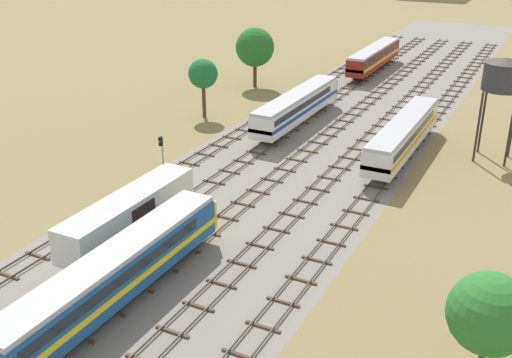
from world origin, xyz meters
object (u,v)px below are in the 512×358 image
Objects in this scene: freight_boxcar_left_near at (129,213)px; water_tower at (504,75)px; diesel_railcar_centre_right_mid at (403,134)px; diesel_railcar_left_midfar at (297,105)px; diesel_railcar_centre_left_nearest at (116,272)px; diesel_railcar_left_far at (374,56)px; signal_post_nearest at (163,159)px.

freight_boxcar_left_near is 39.51m from water_tower.
diesel_railcar_left_midfar is (-14.26, 4.65, 0.00)m from diesel_railcar_centre_right_mid.
freight_boxcar_left_near is at bearing -117.08° from diesel_railcar_centre_right_mid.
diesel_railcar_left_midfar is (-4.75, 40.01, 0.00)m from diesel_railcar_centre_left_nearest.
freight_boxcar_left_near is 0.68× the size of diesel_railcar_left_far.
diesel_railcar_left_midfar is (-0.01, 32.54, 0.15)m from freight_boxcar_left_near.
diesel_railcar_centre_left_nearest and diesel_railcar_left_midfar have the same top height.
water_tower reaches higher than signal_post_nearest.
signal_post_nearest is at bearing 114.80° from diesel_railcar_centre_left_nearest.
water_tower reaches higher than diesel_railcar_centre_left_nearest.
diesel_railcar_left_far is at bearing 111.44° from diesel_railcar_centre_right_mid.
diesel_railcar_centre_left_nearest is at bearing -65.20° from signal_post_nearest.
signal_post_nearest is at bearing 106.68° from freight_boxcar_left_near.
diesel_railcar_left_midfar is at bearing -90.00° from diesel_railcar_left_far.
diesel_railcar_left_midfar reaches higher than freight_boxcar_left_near.
diesel_railcar_left_far is 1.90× the size of water_tower.
diesel_railcar_centre_left_nearest is at bearing -105.05° from diesel_railcar_centre_right_mid.
freight_boxcar_left_near is 8.40m from signal_post_nearest.
diesel_railcar_centre_right_mid is 1.90× the size of water_tower.
freight_boxcar_left_near is 64.20m from diesel_railcar_left_far.
water_tower is at bearing 23.18° from diesel_railcar_centre_right_mid.
diesel_railcar_centre_right_mid is 3.45× the size of signal_post_nearest.
signal_post_nearest is (-2.38, 7.95, 1.28)m from freight_boxcar_left_near.
diesel_railcar_centre_right_mid is (9.51, 35.36, 0.00)m from diesel_railcar_centre_left_nearest.
diesel_railcar_centre_left_nearest is 8.86m from freight_boxcar_left_near.
signal_post_nearest is (-7.13, 15.43, 1.14)m from diesel_railcar_centre_left_nearest.
diesel_railcar_centre_right_mid is at bearing 50.14° from signal_post_nearest.
diesel_railcar_left_far is 40.35m from water_tower.
diesel_railcar_centre_right_mid is at bearing -68.56° from diesel_railcar_left_far.
water_tower is 34.95m from signal_post_nearest.
diesel_railcar_centre_left_nearest and diesel_railcar_left_far have the same top height.
diesel_railcar_centre_left_nearest is 40.29m from diesel_railcar_left_midfar.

